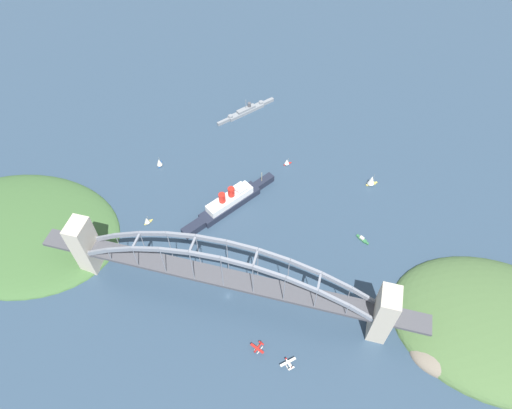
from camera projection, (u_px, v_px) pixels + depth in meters
ground_plane at (228, 295)px, 321.44m from camera, size 1400.00×1400.00×0.00m
harbor_arch_bridge at (226, 277)px, 300.77m from camera, size 269.49×17.45×60.64m
headland_west_shore at (17, 233)px, 356.10m from camera, size 163.00×118.68×16.93m
headland_east_shore at (493, 328)px, 305.91m from camera, size 142.55×109.49×28.00m
ocean_liner at (229, 202)px, 368.04m from camera, size 58.67×81.43×21.00m
naval_cruiser at (247, 110)px, 446.60m from camera, size 45.31×53.28×15.96m
seaplane_taxiing_near_bridge at (289, 364)px, 288.35m from camera, size 9.68×9.52×5.04m
seaplane_second_in_formation at (258, 348)px, 294.93m from camera, size 10.23×8.62×4.96m
small_boat_0 at (287, 162)px, 400.71m from camera, size 7.04×6.64×7.12m
small_boat_1 at (159, 162)px, 399.12m from camera, size 5.68×9.04×9.17m
small_boat_2 at (362, 239)px, 350.96m from camera, size 10.66×7.96×2.66m
small_boat_3 at (147, 220)px, 359.19m from camera, size 6.00×7.50×7.78m
small_boat_4 at (372, 180)px, 383.84m from camera, size 9.93×8.38×11.96m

